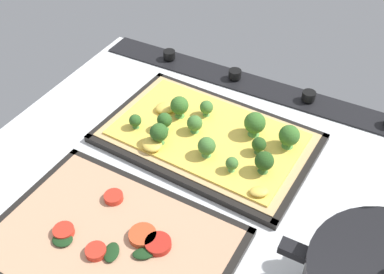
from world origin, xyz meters
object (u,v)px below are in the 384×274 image
at_px(baking_tray_back, 111,245).
at_px(veggie_pizza_back, 111,243).
at_px(broccoli_pizza, 210,135).
at_px(baking_tray_front, 207,139).

bearing_deg(baking_tray_back, veggie_pizza_back, -125.38).
bearing_deg(broccoli_pizza, baking_tray_back, 84.70).
height_order(baking_tray_back, veggie_pizza_back, veggie_pizza_back).
bearing_deg(veggie_pizza_back, baking_tray_front, -93.97).
height_order(baking_tray_front, baking_tray_back, same).
bearing_deg(baking_tray_back, baking_tray_front, -94.08).
relative_size(baking_tray_front, baking_tray_back, 1.10).
bearing_deg(broccoli_pizza, veggie_pizza_back, 84.81).
bearing_deg(baking_tray_front, baking_tray_back, 85.92).
distance_m(baking_tray_back, veggie_pizza_back, 0.01).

